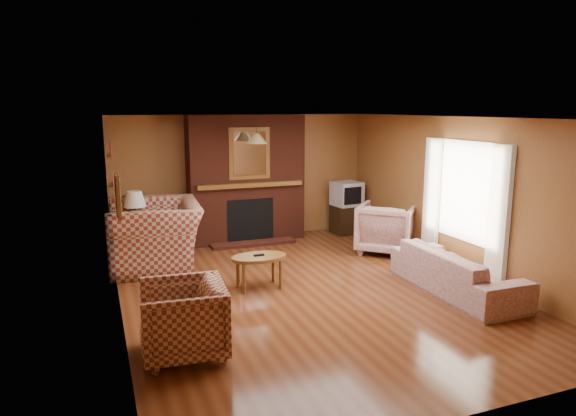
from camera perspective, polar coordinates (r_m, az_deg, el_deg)
name	(u,v)px	position (r m, az deg, el deg)	size (l,w,h in m)	color
floor	(307,290)	(7.34, 2.14, -9.09)	(6.50, 6.50, 0.00)	#4C2310
ceiling	(308,118)	(6.89, 2.29, 10.00)	(6.50, 6.50, 0.00)	white
wall_back	(243,177)	(10.04, -5.07, 3.45)	(6.50, 6.50, 0.00)	brown
wall_front	(470,280)	(4.31, 19.52, -7.57)	(6.50, 6.50, 0.00)	brown
wall_left	(116,221)	(6.47, -18.61, -1.36)	(6.50, 6.50, 0.00)	brown
wall_right	(457,196)	(8.30, 18.30, 1.31)	(6.50, 6.50, 0.00)	brown
fireplace	(246,180)	(9.79, -4.65, 3.15)	(2.20, 0.82, 2.40)	#4B1B10
window_right	(463,203)	(8.13, 18.89, 0.55)	(0.10, 1.85, 2.00)	beige
bookshelf	(112,165)	(8.28, -19.00, 4.50)	(0.09, 0.55, 0.71)	brown
botanical_print	(118,196)	(6.12, -18.37, 1.29)	(0.05, 0.40, 0.50)	brown
pendant_light	(257,138)	(9.06, -3.50, 7.72)	(0.36, 0.36, 0.48)	black
plaid_loveseat	(155,234)	(8.55, -14.56, -2.83)	(1.62, 1.41, 1.05)	maroon
plaid_armchair	(183,320)	(5.50, -11.59, -12.05)	(0.84, 0.86, 0.78)	maroon
floral_sofa	(457,271)	(7.52, 18.23, -6.69)	(2.09, 0.82, 0.61)	beige
floral_armchair	(387,228)	(9.23, 10.90, -2.22)	(0.93, 0.96, 0.87)	beige
coffee_table	(259,260)	(7.31, -3.24, -5.82)	(0.80, 0.50, 0.49)	brown
side_table	(137,243)	(9.09, -16.43, -3.73)	(0.41, 0.41, 0.55)	brown
table_lamp	(135,207)	(8.95, -16.64, 0.09)	(0.37, 0.37, 0.61)	white
tv_stand	(346,219)	(10.54, 6.48, -1.25)	(0.53, 0.48, 0.58)	black
crt_tv	(347,194)	(10.43, 6.56, 1.59)	(0.59, 0.58, 0.48)	#AAACB1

